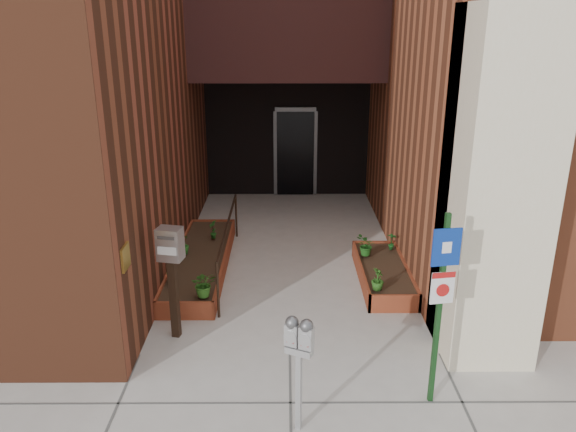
{
  "coord_description": "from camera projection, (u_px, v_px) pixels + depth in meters",
  "views": [
    {
      "loc": [
        -0.06,
        -6.42,
        4.21
      ],
      "look_at": [
        -0.01,
        1.8,
        1.32
      ],
      "focal_mm": 35.0,
      "sensor_mm": 36.0,
      "label": 1
    }
  ],
  "objects": [
    {
      "name": "shrub_right_c",
      "position": [
        366.0,
        246.0,
        9.77
      ],
      "size": [
        0.45,
        0.45,
        0.36
      ],
      "primitive_type": "imported",
      "rotation": [
        0.0,
        0.0,
        4.16
      ],
      "color": "#1D5719",
      "rests_on": "planter_right"
    },
    {
      "name": "parking_meter",
      "position": [
        299.0,
        344.0,
        5.76
      ],
      "size": [
        0.31,
        0.22,
        1.36
      ],
      "color": "#AAAAAC",
      "rests_on": "ground"
    },
    {
      "name": "ground",
      "position": [
        290.0,
        354.0,
        7.45
      ],
      "size": [
        80.0,
        80.0,
        0.0
      ],
      "primitive_type": "plane",
      "color": "#9E9991",
      "rests_on": "ground"
    },
    {
      "name": "payment_dropbox",
      "position": [
        171.0,
        260.0,
        7.51
      ],
      "size": [
        0.36,
        0.3,
        1.62
      ],
      "color": "black",
      "rests_on": "ground"
    },
    {
      "name": "shrub_right_a",
      "position": [
        378.0,
        279.0,
        8.53
      ],
      "size": [
        0.23,
        0.23,
        0.34
      ],
      "primitive_type": "imported",
      "rotation": [
        0.0,
        0.0,
        1.34
      ],
      "color": "#245217",
      "rests_on": "planter_right"
    },
    {
      "name": "sign_post",
      "position": [
        441.0,
        291.0,
        6.07
      ],
      "size": [
        0.32,
        0.1,
        2.32
      ],
      "color": "#163C18",
      "rests_on": "ground"
    },
    {
      "name": "shrub_left_d",
      "position": [
        213.0,
        229.0,
        10.53
      ],
      "size": [
        0.23,
        0.23,
        0.36
      ],
      "primitive_type": "imported",
      "rotation": [
        0.0,
        0.0,
        4.97
      ],
      "color": "#1A5117",
      "rests_on": "planter_left"
    },
    {
      "name": "shrub_left_b",
      "position": [
        171.0,
        271.0,
        8.79
      ],
      "size": [
        0.28,
        0.28,
        0.37
      ],
      "primitive_type": "imported",
      "rotation": [
        0.0,
        0.0,
        2.11
      ],
      "color": "#1C621D",
      "rests_on": "planter_left"
    },
    {
      "name": "planter_left",
      "position": [
        201.0,
        262.0,
        9.95
      ],
      "size": [
        0.9,
        3.6,
        0.3
      ],
      "color": "maroon",
      "rests_on": "ground"
    },
    {
      "name": "planter_right",
      "position": [
        383.0,
        274.0,
        9.49
      ],
      "size": [
        0.8,
        2.2,
        0.3
      ],
      "color": "maroon",
      "rests_on": "ground"
    },
    {
      "name": "shrub_left_c",
      "position": [
        183.0,
        244.0,
        9.84
      ],
      "size": [
        0.27,
        0.27,
        0.35
      ],
      "primitive_type": "imported",
      "rotation": [
        0.0,
        0.0,
        3.62
      ],
      "color": "#20631C",
      "rests_on": "planter_left"
    },
    {
      "name": "shrub_left_a",
      "position": [
        204.0,
        284.0,
        8.32
      ],
      "size": [
        0.43,
        0.43,
        0.4
      ],
      "primitive_type": "imported",
      "rotation": [
        0.0,
        0.0,
        0.21
      ],
      "color": "#2C621C",
      "rests_on": "planter_left"
    },
    {
      "name": "shrub_right_b",
      "position": [
        392.0,
        241.0,
        10.02
      ],
      "size": [
        0.23,
        0.23,
        0.33
      ],
      "primitive_type": "imported",
      "rotation": [
        0.0,
        0.0,
        2.67
      ],
      "color": "#17531A",
      "rests_on": "planter_right"
    },
    {
      "name": "handrail",
      "position": [
        228.0,
        231.0,
        9.7
      ],
      "size": [
        0.04,
        3.34,
        0.9
      ],
      "color": "black",
      "rests_on": "ground"
    }
  ]
}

